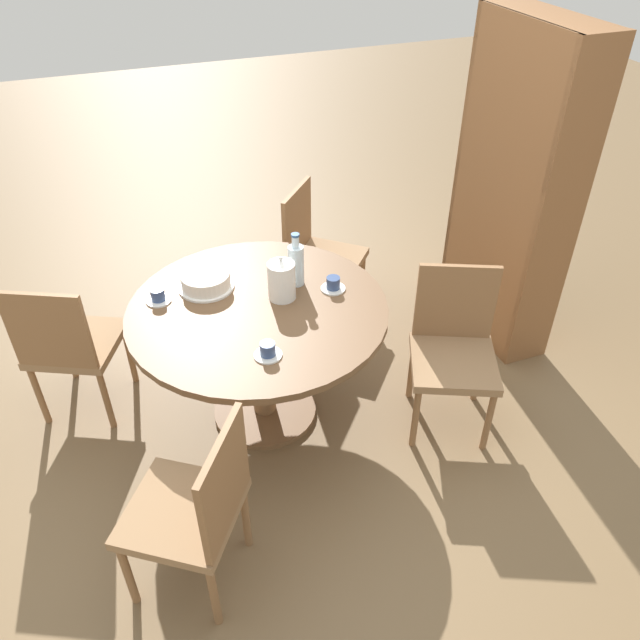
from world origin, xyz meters
name	(u,v)px	position (x,y,z in m)	size (l,w,h in m)	color
ground_plane	(265,412)	(0.00, 0.00, 0.00)	(14.00, 14.00, 0.00)	brown
dining_table	(259,331)	(0.00, 0.00, 0.57)	(1.26, 1.26, 0.71)	brown
chair_a	(318,252)	(-0.77, 0.59, 0.46)	(0.59, 0.59, 0.86)	olive
chair_b	(70,344)	(-0.36, -0.90, 0.46)	(0.56, 0.56, 0.86)	olive
chair_c	(196,508)	(0.83, -0.50, 0.46)	(0.58, 0.58, 0.86)	olive
chair_d	(454,348)	(0.34, 0.91, 0.46)	(0.55, 0.55, 0.86)	olive
bookshelf	(508,199)	(-0.30, 1.57, 0.87)	(0.82, 0.28, 1.83)	brown
coffee_pot	(282,279)	(-0.04, 0.14, 0.81)	(0.13, 0.13, 0.23)	white
water_bottle	(296,264)	(-0.13, 0.24, 0.82)	(0.08, 0.08, 0.28)	silver
cake_main	(206,281)	(-0.25, -0.19, 0.75)	(0.27, 0.27, 0.08)	white
cup_a	(268,351)	(0.36, -0.05, 0.73)	(0.12, 0.12, 0.07)	silver
cup_b	(158,296)	(-0.22, -0.43, 0.73)	(0.12, 0.12, 0.07)	silver
cup_c	(333,285)	(-0.02, 0.39, 0.73)	(0.12, 0.12, 0.07)	silver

